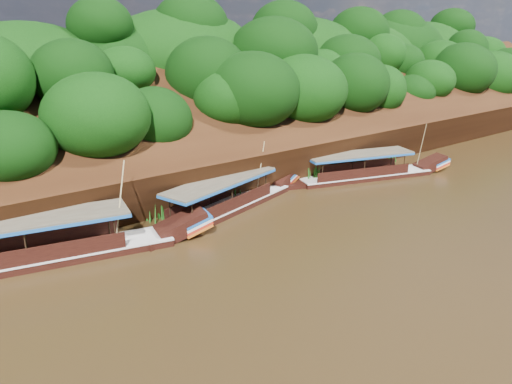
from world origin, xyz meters
The scene contains 6 objects.
ground centered at (0.00, 0.00, 0.00)m, with size 160.00×160.00×0.00m, color black.
riverbank centered at (-0.01, 22.73, 1.89)m, with size 120.00×30.06×19.40m.
boat_0 centered at (13.31, 7.06, 0.54)m, with size 14.55×6.20×5.28m.
boat_1 centered at (-0.80, 8.34, 0.58)m, with size 14.76×5.98×5.18m.
boat_2 centered at (-13.78, 7.49, 0.62)m, with size 17.46×5.72×5.91m.
reeds centered at (-3.58, 9.51, 0.93)m, with size 48.00×2.16×2.14m.
Camera 1 is at (-20.76, -20.49, 13.19)m, focal length 35.00 mm.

